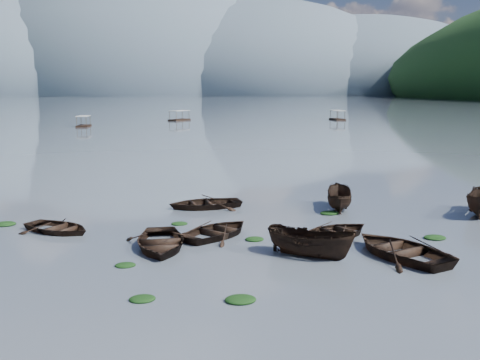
{
  "coord_description": "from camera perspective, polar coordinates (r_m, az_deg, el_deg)",
  "views": [
    {
      "loc": [
        -4.18,
        -18.96,
        7.25
      ],
      "look_at": [
        0.0,
        12.0,
        2.0
      ],
      "focal_mm": 40.0,
      "sensor_mm": 36.0,
      "label": 1
    }
  ],
  "objects": [
    {
      "name": "rowboat_8",
      "position": [
        33.66,
        10.46,
        -3.06
      ],
      "size": [
        2.56,
        4.26,
        1.55
      ],
      "primitive_type": "imported",
      "rotation": [
        0.0,
        0.0,
        2.86
      ],
      "color": "black",
      "rests_on": "ground"
    },
    {
      "name": "pontoon_right",
      "position": [
        135.58,
        10.34,
        6.32
      ],
      "size": [
        2.55,
        5.98,
        2.28
      ],
      "primitive_type": null,
      "rotation": [
        0.0,
        0.0,
        0.01
      ],
      "color": "black",
      "rests_on": "ground"
    },
    {
      "name": "pontoon_left",
      "position": [
        112.99,
        -16.32,
        5.48
      ],
      "size": [
        2.42,
        5.54,
        2.1
      ],
      "primitive_type": null,
      "rotation": [
        0.0,
        0.0,
        -0.02
      ],
      "color": "black",
      "rests_on": "ground"
    },
    {
      "name": "haze_mtn_b",
      "position": [
        920.68,
        -11.31,
        8.91
      ],
      "size": [
        520.0,
        520.0,
        340.0
      ],
      "primitive_type": "ellipsoid",
      "color": "#475666",
      "rests_on": "ground"
    },
    {
      "name": "rowboat_1",
      "position": [
        27.15,
        -2.37,
        -5.96
      ],
      "size": [
        5.27,
        5.24,
        0.9
      ],
      "primitive_type": "imported",
      "rotation": [
        0.0,
        0.0,
        2.34
      ],
      "color": "black",
      "rests_on": "ground"
    },
    {
      "name": "rowboat_4",
      "position": [
        27.54,
        10.33,
        -5.89
      ],
      "size": [
        4.99,
        4.51,
        0.85
      ],
      "primitive_type": "imported",
      "rotation": [
        0.0,
        0.0,
        2.06
      ],
      "color": "black",
      "rests_on": "ground"
    },
    {
      "name": "ground_plane",
      "position": [
        20.73,
        4.53,
        -10.97
      ],
      "size": [
        2400.0,
        2400.0,
        0.0
      ],
      "primitive_type": "plane",
      "color": "#515A66"
    },
    {
      "name": "weed_clump_6",
      "position": [
        29.57,
        -6.48,
        -4.72
      ],
      "size": [
        0.9,
        0.75,
        0.19
      ],
      "primitive_type": "ellipsoid",
      "color": "black",
      "rests_on": "ground"
    },
    {
      "name": "weed_clump_7",
      "position": [
        32.2,
        9.52,
        -3.61
      ],
      "size": [
        1.11,
        0.89,
        0.24
      ],
      "primitive_type": "ellipsoid",
      "color": "black",
      "rests_on": "ground"
    },
    {
      "name": "rowboat_0",
      "position": [
        25.35,
        -8.5,
        -7.19
      ],
      "size": [
        3.47,
        4.8,
        0.98
      ],
      "primitive_type": "imported",
      "rotation": [
        0.0,
        0.0,
        0.02
      ],
      "color": "black",
      "rests_on": "ground"
    },
    {
      "name": "weed_clump_2",
      "position": [
        19.08,
        0.06,
        -12.8
      ],
      "size": [
        1.11,
        0.89,
        0.24
      ],
      "primitive_type": "ellipsoid",
      "color": "black",
      "rests_on": "ground"
    },
    {
      "name": "weed_clump_1",
      "position": [
        23.11,
        -12.13,
        -8.96
      ],
      "size": [
        0.88,
        0.7,
        0.19
      ],
      "primitive_type": "ellipsoid",
      "color": "black",
      "rests_on": "ground"
    },
    {
      "name": "haze_mtn_d",
      "position": [
        974.49,
        11.88,
        8.91
      ],
      "size": [
        520.0,
        520.0,
        220.0
      ],
      "primitive_type": "ellipsoid",
      "color": "#475666",
      "rests_on": "ground"
    },
    {
      "name": "weed_clump_0",
      "position": [
        19.48,
        -10.37,
        -12.48
      ],
      "size": [
        0.94,
        0.77,
        0.2
      ],
      "primitive_type": "ellipsoid",
      "color": "black",
      "rests_on": "ground"
    },
    {
      "name": "rowboat_7",
      "position": [
        33.58,
        -3.75,
        -2.95
      ],
      "size": [
        4.98,
        3.9,
        0.94
      ],
      "primitive_type": "imported",
      "rotation": [
        0.0,
        0.0,
        4.86
      ],
      "color": "black",
      "rests_on": "ground"
    },
    {
      "name": "pontoon_centre",
      "position": [
        131.71,
        -6.48,
        6.32
      ],
      "size": [
        5.69,
        6.36,
        2.33
      ],
      "primitive_type": null,
      "rotation": [
        0.0,
        0.0,
        -0.65
      ],
      "color": "black",
      "rests_on": "ground"
    },
    {
      "name": "rowboat_3",
      "position": [
        24.95,
        16.74,
        -7.77
      ],
      "size": [
        5.21,
        6.04,
        1.05
      ],
      "primitive_type": "imported",
      "rotation": [
        0.0,
        0.0,
        3.51
      ],
      "color": "black",
      "rests_on": "ground"
    },
    {
      "name": "haze_mtn_a",
      "position": [
        953.93,
        -23.51,
        8.32
      ],
      "size": [
        520.0,
        520.0,
        280.0
      ],
      "primitive_type": "ellipsoid",
      "color": "#475666",
      "rests_on": "ground"
    },
    {
      "name": "haze_mtn_c",
      "position": [
        930.23,
        1.24,
        9.09
      ],
      "size": [
        520.0,
        520.0,
        260.0
      ],
      "primitive_type": "ellipsoid",
      "color": "#475666",
      "rests_on": "ground"
    },
    {
      "name": "weed_clump_4",
      "position": [
        28.3,
        20.06,
        -5.9
      ],
      "size": [
        1.11,
        0.88,
        0.23
      ],
      "primitive_type": "ellipsoid",
      "color": "black",
      "rests_on": "ground"
    },
    {
      "name": "rowboat_6",
      "position": [
        29.44,
        -18.85,
        -5.24
      ],
      "size": [
        4.89,
        4.66,
        0.82
      ],
      "primitive_type": "imported",
      "rotation": [
        0.0,
        0.0,
        0.93
      ],
      "color": "black",
      "rests_on": "ground"
    },
    {
      "name": "rowboat_2",
      "position": [
        24.03,
        7.48,
        -8.1
      ],
      "size": [
        4.23,
        3.66,
        1.58
      ],
      "primitive_type": "imported",
      "rotation": [
        0.0,
        0.0,
        0.94
      ],
      "color": "black",
      "rests_on": "ground"
    },
    {
      "name": "weed_clump_3",
      "position": [
        26.36,
        1.55,
        -6.43
      ],
      "size": [
        0.93,
        0.78,
        0.21
      ],
      "primitive_type": "ellipsoid",
      "color": "black",
      "rests_on": "ground"
    },
    {
      "name": "weed_clump_5",
      "position": [
        31.88,
        -23.77,
        -4.43
      ],
      "size": [
        1.17,
        0.94,
        0.25
      ],
      "primitive_type": "ellipsoid",
      "color": "black",
      "rests_on": "ground"
    }
  ]
}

